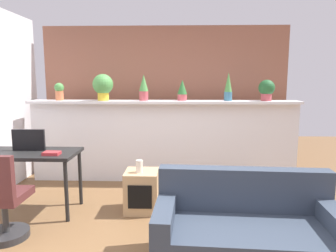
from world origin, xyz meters
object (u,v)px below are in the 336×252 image
object	(u,v)px
side_cube_shelf	(142,191)
couch	(246,235)
vase_on_shelf	(139,166)
potted_plant_2	(144,87)
potted_plant_5	(267,89)
desk	(31,159)
office_chair	(1,204)
book_on_desk	(52,153)
potted_plant_0	(59,91)
potted_plant_4	(228,87)
potted_plant_1	(103,86)
tv_monitor	(29,140)
potted_plant_3	(182,90)

from	to	relation	value
side_cube_shelf	couch	world-z (taller)	couch
vase_on_shelf	couch	bearing A→B (deg)	-45.59
potted_plant_2	potted_plant_5	size ratio (longest dim) A/B	1.25
potted_plant_5	side_cube_shelf	bearing A→B (deg)	-147.29
desk	couch	bearing A→B (deg)	-23.94
office_chair	book_on_desk	distance (m)	0.74
potted_plant_5	office_chair	bearing A→B (deg)	-148.17
potted_plant_0	potted_plant_4	world-z (taller)	potted_plant_4
potted_plant_1	side_cube_shelf	distance (m)	1.83
tv_monitor	potted_plant_4	bearing A→B (deg)	23.96
book_on_desk	potted_plant_1	bearing A→B (deg)	77.41
desk	potted_plant_1	bearing A→B (deg)	63.01
vase_on_shelf	book_on_desk	world-z (taller)	book_on_desk
potted_plant_5	potted_plant_4	bearing A→B (deg)	179.24
potted_plant_2	office_chair	distance (m)	2.52
potted_plant_3	side_cube_shelf	xyz separation A→B (m)	(-0.51, -1.18, -1.20)
potted_plant_2	potted_plant_5	distance (m)	1.87
potted_plant_1	potted_plant_4	world-z (taller)	potted_plant_4
potted_plant_2	couch	distance (m)	2.79
couch	potted_plant_1	bearing A→B (deg)	127.99
potted_plant_4	vase_on_shelf	world-z (taller)	potted_plant_4
potted_plant_0	tv_monitor	distance (m)	1.26
potted_plant_2	side_cube_shelf	size ratio (longest dim) A/B	0.80
book_on_desk	potted_plant_4	bearing A→B (deg)	31.63
potted_plant_3	book_on_desk	size ratio (longest dim) A/B	1.72
potted_plant_2	tv_monitor	xyz separation A→B (m)	(-1.29, -1.13, -0.61)
potted_plant_2	couch	bearing A→B (deg)	-63.61
potted_plant_0	tv_monitor	bearing A→B (deg)	-88.54
potted_plant_3	side_cube_shelf	size ratio (longest dim) A/B	0.63
office_chair	side_cube_shelf	distance (m)	1.52
vase_on_shelf	couch	size ratio (longest dim) A/B	0.09
tv_monitor	potted_plant_0	bearing A→B (deg)	91.46
potted_plant_2	vase_on_shelf	xyz separation A→B (m)	(0.07, -1.18, -0.91)
potted_plant_1	side_cube_shelf	bearing A→B (deg)	-57.56
office_chair	book_on_desk	xyz separation A→B (m)	(0.30, 0.56, 0.38)
potted_plant_2	office_chair	xyz separation A→B (m)	(-1.22, -1.91, -1.10)
side_cube_shelf	office_chair	bearing A→B (deg)	-149.40
potted_plant_1	tv_monitor	xyz separation A→B (m)	(-0.66, -1.11, -0.63)
potted_plant_3	potted_plant_0	bearing A→B (deg)	-179.04
potted_plant_0	office_chair	size ratio (longest dim) A/B	0.30
tv_monitor	book_on_desk	world-z (taller)	tv_monitor
potted_plant_5	couch	xyz separation A→B (m)	(-0.75, -2.26, -1.18)
potted_plant_0	potted_plant_4	size ratio (longest dim) A/B	0.63
office_chair	potted_plant_3	bearing A→B (deg)	47.08
potted_plant_1	couch	world-z (taller)	potted_plant_1
potted_plant_3	book_on_desk	distance (m)	2.16
potted_plant_0	couch	world-z (taller)	potted_plant_0
potted_plant_2	side_cube_shelf	bearing A→B (deg)	-85.67
potted_plant_5	potted_plant_2	bearing A→B (deg)	-179.81
potted_plant_4	vase_on_shelf	size ratio (longest dim) A/B	2.90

